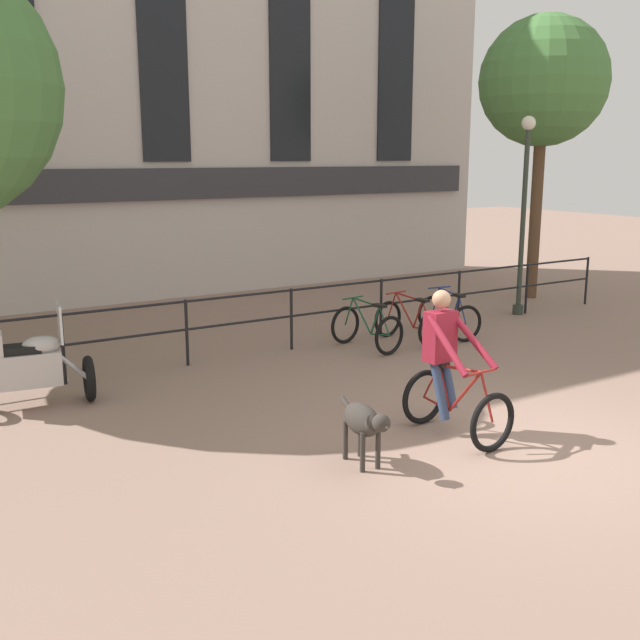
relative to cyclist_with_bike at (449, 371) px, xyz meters
name	(u,v)px	position (x,y,z in m)	size (l,w,h in m)	color
ground_plane	(522,448)	(0.40, -0.81, -0.76)	(60.00, 60.00, 0.00)	#8E7060
canal_railing	(291,309)	(0.40, 4.39, -0.05)	(15.05, 0.05, 1.05)	black
building_facade	(157,39)	(0.40, 10.18, 4.93)	(18.00, 0.72, 11.44)	beige
cyclist_with_bike	(449,371)	(0.00, 0.00, 0.00)	(0.74, 1.21, 1.70)	black
dog	(364,422)	(-1.38, -0.25, -0.27)	(0.34, 1.00, 0.69)	#332D28
parked_motorcycle	(27,367)	(-4.01, 3.56, -0.20)	(1.69, 0.86, 1.35)	black
parked_bicycle_near_lamp	(367,328)	(1.49, 3.74, -0.41)	(0.84, 1.20, 0.86)	black
parked_bicycle_mid_left	(409,322)	(2.41, 3.74, -0.41)	(0.81, 1.19, 0.86)	black
parked_bicycle_mid_right	(449,316)	(3.33, 3.74, -0.41)	(0.79, 1.18, 0.86)	black
street_lamp	(524,205)	(5.82, 4.41, 1.49)	(0.28, 0.28, 3.99)	#2D382D
tree_canalside_right	(544,83)	(7.50, 5.60, 4.02)	(2.82, 2.82, 6.22)	brown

